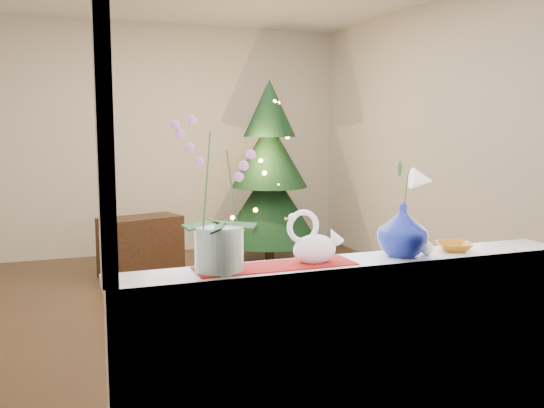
% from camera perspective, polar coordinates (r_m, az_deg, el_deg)
% --- Properties ---
extents(ground, '(5.00, 5.00, 0.00)m').
position_cam_1_polar(ground, '(5.14, -5.31, -9.84)').
color(ground, '#3C2718').
rests_on(ground, ground).
extents(wall_back, '(4.50, 0.10, 2.70)m').
position_cam_1_polar(wall_back, '(7.35, -10.67, 5.95)').
color(wall_back, beige).
rests_on(wall_back, ground).
extents(wall_front, '(4.50, 0.10, 2.70)m').
position_cam_1_polar(wall_front, '(2.59, 9.31, 3.54)').
color(wall_front, beige).
rests_on(wall_front, ground).
extents(wall_right, '(0.10, 5.00, 2.70)m').
position_cam_1_polar(wall_right, '(5.92, 16.13, 5.47)').
color(wall_right, beige).
rests_on(wall_right, ground).
extents(window_apron, '(2.20, 0.08, 0.88)m').
position_cam_1_polar(window_apron, '(2.83, 8.49, -15.11)').
color(window_apron, white).
rests_on(window_apron, ground).
extents(windowsill, '(2.20, 0.26, 0.04)m').
position_cam_1_polar(windowsill, '(2.77, 7.76, -5.62)').
color(windowsill, white).
rests_on(windowsill, window_apron).
extents(window_frame, '(2.22, 0.06, 1.60)m').
position_cam_1_polar(window_frame, '(2.61, 9.13, 11.26)').
color(window_frame, white).
rests_on(window_frame, windowsill).
extents(runner, '(0.70, 0.20, 0.01)m').
position_cam_1_polar(runner, '(2.60, 0.36, -5.85)').
color(runner, maroon).
rests_on(runner, windowsill).
extents(orchid_pot, '(0.24, 0.24, 0.64)m').
position_cam_1_polar(orchid_pot, '(2.47, -5.06, 0.85)').
color(orchid_pot, silver).
rests_on(orchid_pot, windowsill).
extents(swan, '(0.29, 0.22, 0.23)m').
position_cam_1_polar(swan, '(2.65, 4.03, -3.20)').
color(swan, white).
rests_on(swan, windowsill).
extents(blue_vase, '(0.30, 0.30, 0.28)m').
position_cam_1_polar(blue_vase, '(2.85, 12.19, -2.05)').
color(blue_vase, navy).
rests_on(blue_vase, windowsill).
extents(lily, '(0.15, 0.09, 0.21)m').
position_cam_1_polar(lily, '(2.82, 12.33, 2.85)').
color(lily, white).
rests_on(lily, blue_vase).
extents(paperweight, '(0.07, 0.07, 0.06)m').
position_cam_1_polar(paperweight, '(2.92, 14.34, -4.05)').
color(paperweight, white).
rests_on(paperweight, windowsill).
extents(amber_dish, '(0.19, 0.19, 0.04)m').
position_cam_1_polar(amber_dish, '(3.05, 16.78, -3.91)').
color(amber_dish, '#A76411').
rests_on(amber_dish, windowsill).
extents(xmas_tree, '(1.39, 1.39, 2.01)m').
position_cam_1_polar(xmas_tree, '(6.65, -0.25, 2.99)').
color(xmas_tree, black).
rests_on(xmas_tree, ground).
extents(side_table, '(0.88, 0.61, 0.60)m').
position_cam_1_polar(side_table, '(6.34, -12.24, -3.87)').
color(side_table, black).
rests_on(side_table, ground).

